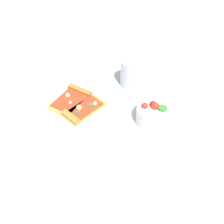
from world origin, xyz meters
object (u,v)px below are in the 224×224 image
at_px(salad_bowl, 155,114).
at_px(soda_glass, 131,73).
at_px(plate, 79,108).
at_px(paper_napkin, 78,173).
at_px(pizza_slice_far, 82,110).
at_px(pizza_slice_near, 72,99).

relative_size(salad_bowl, soda_glass, 1.14).
xyz_separation_m(plate, paper_napkin, (-0.12, -0.24, -0.01)).
height_order(plate, salad_bowl, salad_bowl).
xyz_separation_m(pizza_slice_far, salad_bowl, (0.20, -0.14, 0.01)).
bearing_deg(soda_glass, paper_napkin, -142.06).
xyz_separation_m(pizza_slice_near, pizza_slice_far, (0.00, -0.07, 0.00)).
distance_m(salad_bowl, paper_napkin, 0.32).
height_order(pizza_slice_near, soda_glass, soda_glass).
height_order(pizza_slice_near, salad_bowl, salad_bowl).
xyz_separation_m(pizza_slice_far, soda_glass, (0.23, 0.06, 0.03)).
distance_m(pizza_slice_near, salad_bowl, 0.30).
height_order(pizza_slice_far, salad_bowl, salad_bowl).
bearing_deg(pizza_slice_far, salad_bowl, -36.00).
xyz_separation_m(salad_bowl, soda_glass, (0.04, 0.21, 0.02)).
xyz_separation_m(pizza_slice_near, soda_glass, (0.24, -0.01, 0.03)).
xyz_separation_m(pizza_slice_near, salad_bowl, (0.20, -0.22, 0.01)).
relative_size(pizza_slice_far, paper_napkin, 1.37).
distance_m(plate, pizza_slice_near, 0.04).
bearing_deg(salad_bowl, plate, 138.02).
height_order(pizza_slice_far, soda_glass, soda_glass).
distance_m(plate, pizza_slice_far, 0.03).
bearing_deg(pizza_slice_far, soda_glass, 14.87).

